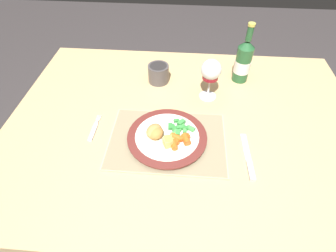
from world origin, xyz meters
The scene contains 13 objects.
ground_plane centered at (0.00, 0.00, 0.00)m, with size 6.00×6.00×0.00m, color #383333.
dining_table centered at (0.00, 0.00, 0.65)m, with size 1.25×0.93×0.74m.
placemat centered at (-0.05, -0.10, 0.74)m, with size 0.38×0.27×0.01m.
dinner_plate centered at (-0.06, -0.10, 0.76)m, with size 0.26×0.26×0.02m.
breaded_croquettes centered at (-0.09, -0.10, 0.78)m, with size 0.07×0.08×0.03m.
green_beans_pile centered at (-0.02, -0.07, 0.77)m, with size 0.09×0.09×0.02m.
glazed_carrots centered at (-0.01, -0.12, 0.78)m, with size 0.07×0.07×0.02m.
fork centered at (-0.31, -0.07, 0.74)m, with size 0.01×0.12×0.01m.
table_knife centered at (0.20, -0.16, 0.74)m, with size 0.02×0.18×0.01m.
wine_glass centered at (0.08, 0.14, 0.85)m, with size 0.07×0.07×0.16m.
bottle centered at (0.22, 0.27, 0.83)m, with size 0.06×0.06×0.24m.
roast_potatoes centered at (-0.05, -0.13, 0.78)m, with size 0.04×0.04×0.03m.
drinking_cup centered at (-0.12, 0.23, 0.78)m, with size 0.08×0.08×0.07m.
Camera 1 is at (-0.01, -0.66, 1.39)m, focal length 28.00 mm.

